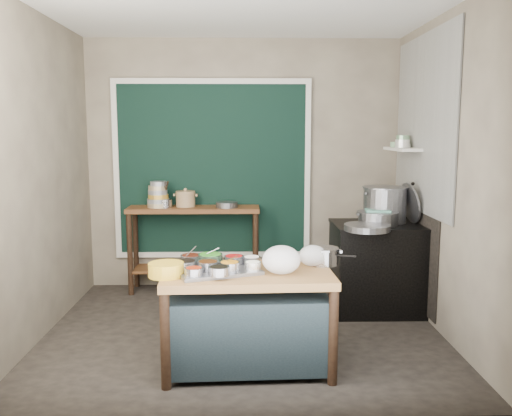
{
  "coord_description": "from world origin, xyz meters",
  "views": [
    {
      "loc": [
        0.01,
        -4.67,
        1.78
      ],
      "look_at": [
        0.12,
        0.25,
        1.08
      ],
      "focal_mm": 38.0,
      "sensor_mm": 36.0,
      "label": 1
    }
  ],
  "objects_px": {
    "prep_table": "(248,320)",
    "yellow_basin": "(166,270)",
    "back_counter": "(194,249)",
    "condiment_tray": "(217,270)",
    "saucepan": "(323,256)",
    "utensil_cup": "(165,203)",
    "stove_block": "(379,269)",
    "ceramic_crock": "(186,200)",
    "steamer": "(378,218)",
    "stock_pot": "(385,204)"
  },
  "relations": [
    {
      "from": "prep_table",
      "to": "yellow_basin",
      "type": "xyz_separation_m",
      "value": [
        -0.58,
        -0.13,
        0.42
      ]
    },
    {
      "from": "stock_pot",
      "to": "utensil_cup",
      "type": "bearing_deg",
      "value": 165.33
    },
    {
      "from": "utensil_cup",
      "to": "stock_pot",
      "type": "distance_m",
      "value": 2.35
    },
    {
      "from": "yellow_basin",
      "to": "prep_table",
      "type": "bearing_deg",
      "value": 12.5
    },
    {
      "from": "back_counter",
      "to": "ceramic_crock",
      "type": "xyz_separation_m",
      "value": [
        -0.09,
        0.03,
        0.55
      ]
    },
    {
      "from": "prep_table",
      "to": "ceramic_crock",
      "type": "relative_size",
      "value": 5.48
    },
    {
      "from": "prep_table",
      "to": "yellow_basin",
      "type": "height_order",
      "value": "yellow_basin"
    },
    {
      "from": "condiment_tray",
      "to": "stock_pot",
      "type": "distance_m",
      "value": 2.15
    },
    {
      "from": "condiment_tray",
      "to": "utensil_cup",
      "type": "relative_size",
      "value": 3.95
    },
    {
      "from": "condiment_tray",
      "to": "prep_table",
      "type": "bearing_deg",
      "value": 3.58
    },
    {
      "from": "condiment_tray",
      "to": "saucepan",
      "type": "height_order",
      "value": "saucepan"
    },
    {
      "from": "back_counter",
      "to": "stock_pot",
      "type": "height_order",
      "value": "stock_pot"
    },
    {
      "from": "stock_pot",
      "to": "steamer",
      "type": "distance_m",
      "value": 0.22
    },
    {
      "from": "stove_block",
      "to": "steamer",
      "type": "distance_m",
      "value": 0.53
    },
    {
      "from": "saucepan",
      "to": "steamer",
      "type": "relative_size",
      "value": 0.6
    },
    {
      "from": "back_counter",
      "to": "yellow_basin",
      "type": "bearing_deg",
      "value": -89.98
    },
    {
      "from": "back_counter",
      "to": "ceramic_crock",
      "type": "height_order",
      "value": "ceramic_crock"
    },
    {
      "from": "prep_table",
      "to": "utensil_cup",
      "type": "height_order",
      "value": "utensil_cup"
    },
    {
      "from": "prep_table",
      "to": "saucepan",
      "type": "xyz_separation_m",
      "value": [
        0.59,
        0.2,
        0.44
      ]
    },
    {
      "from": "prep_table",
      "to": "steamer",
      "type": "xyz_separation_m",
      "value": [
        1.27,
        1.24,
        0.57
      ]
    },
    {
      "from": "saucepan",
      "to": "utensil_cup",
      "type": "relative_size",
      "value": 1.63
    },
    {
      "from": "ceramic_crock",
      "to": "steamer",
      "type": "bearing_deg",
      "value": -22.98
    },
    {
      "from": "condiment_tray",
      "to": "yellow_basin",
      "type": "relative_size",
      "value": 2.31
    },
    {
      "from": "prep_table",
      "to": "saucepan",
      "type": "relative_size",
      "value": 5.12
    },
    {
      "from": "stove_block",
      "to": "yellow_basin",
      "type": "relative_size",
      "value": 3.52
    },
    {
      "from": "prep_table",
      "to": "back_counter",
      "type": "relative_size",
      "value": 0.86
    },
    {
      "from": "back_counter",
      "to": "condiment_tray",
      "type": "xyz_separation_m",
      "value": [
        0.36,
        -2.04,
        0.29
      ]
    },
    {
      "from": "condiment_tray",
      "to": "utensil_cup",
      "type": "bearing_deg",
      "value": 108.35
    },
    {
      "from": "condiment_tray",
      "to": "yellow_basin",
      "type": "xyz_separation_m",
      "value": [
        -0.36,
        -0.12,
        0.04
      ]
    },
    {
      "from": "back_counter",
      "to": "yellow_basin",
      "type": "xyz_separation_m",
      "value": [
        0.0,
        -2.16,
        0.32
      ]
    },
    {
      "from": "saucepan",
      "to": "stove_block",
      "type": "bearing_deg",
      "value": 73.97
    },
    {
      "from": "stock_pot",
      "to": "yellow_basin",
      "type": "bearing_deg",
      "value": -142.16
    },
    {
      "from": "ceramic_crock",
      "to": "stove_block",
      "type": "bearing_deg",
      "value": -20.92
    },
    {
      "from": "back_counter",
      "to": "utensil_cup",
      "type": "bearing_deg",
      "value": -171.95
    },
    {
      "from": "yellow_basin",
      "to": "utensil_cup",
      "type": "bearing_deg",
      "value": 98.28
    },
    {
      "from": "yellow_basin",
      "to": "saucepan",
      "type": "xyz_separation_m",
      "value": [
        1.18,
        0.33,
        0.02
      ]
    },
    {
      "from": "yellow_basin",
      "to": "ceramic_crock",
      "type": "relative_size",
      "value": 1.12
    },
    {
      "from": "yellow_basin",
      "to": "steamer",
      "type": "height_order",
      "value": "steamer"
    },
    {
      "from": "saucepan",
      "to": "ceramic_crock",
      "type": "xyz_separation_m",
      "value": [
        -1.27,
        1.86,
        0.21
      ]
    },
    {
      "from": "stove_block",
      "to": "ceramic_crock",
      "type": "bearing_deg",
      "value": 159.08
    },
    {
      "from": "condiment_tray",
      "to": "ceramic_crock",
      "type": "xyz_separation_m",
      "value": [
        -0.45,
        2.08,
        0.26
      ]
    },
    {
      "from": "condiment_tray",
      "to": "utensil_cup",
      "type": "distance_m",
      "value": 2.12
    },
    {
      "from": "ceramic_crock",
      "to": "yellow_basin",
      "type": "bearing_deg",
      "value": -87.6
    },
    {
      "from": "stove_block",
      "to": "saucepan",
      "type": "height_order",
      "value": "saucepan"
    },
    {
      "from": "back_counter",
      "to": "utensil_cup",
      "type": "height_order",
      "value": "utensil_cup"
    },
    {
      "from": "prep_table",
      "to": "stove_block",
      "type": "height_order",
      "value": "stove_block"
    },
    {
      "from": "steamer",
      "to": "back_counter",
      "type": "bearing_deg",
      "value": 156.83
    },
    {
      "from": "utensil_cup",
      "to": "ceramic_crock",
      "type": "xyz_separation_m",
      "value": [
        0.22,
        0.07,
        0.03
      ]
    },
    {
      "from": "stove_block",
      "to": "utensil_cup",
      "type": "relative_size",
      "value": 6.0
    },
    {
      "from": "prep_table",
      "to": "steamer",
      "type": "distance_m",
      "value": 1.86
    }
  ]
}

